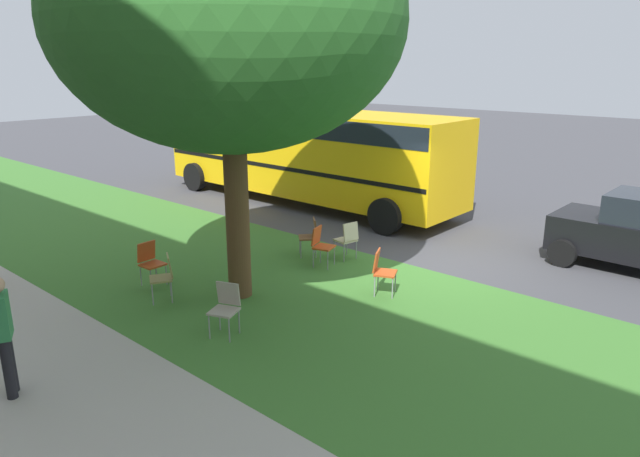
% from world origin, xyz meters
% --- Properties ---
extents(ground, '(80.00, 80.00, 0.00)m').
position_xyz_m(ground, '(0.00, 0.00, 0.00)').
color(ground, '#424247').
extents(grass_verge, '(48.00, 6.00, 0.01)m').
position_xyz_m(grass_verge, '(0.00, 3.20, 0.00)').
color(grass_verge, '#3D752D').
rests_on(grass_verge, ground).
extents(sidewalk_strip, '(48.00, 2.80, 0.01)m').
position_xyz_m(sidewalk_strip, '(0.00, 7.60, 0.00)').
color(sidewalk_strip, '#ADA89E').
rests_on(sidewalk_strip, ground).
extents(street_tree, '(6.01, 6.01, 7.19)m').
position_xyz_m(street_tree, '(1.74, 3.79, 4.96)').
color(street_tree, brown).
rests_on(street_tree, ground).
extents(chair_0, '(0.57, 0.57, 0.88)m').
position_xyz_m(chair_0, '(2.59, 4.88, 0.52)').
color(chair_0, olive).
rests_on(chair_0, ground).
extents(chair_1, '(0.50, 0.49, 0.88)m').
position_xyz_m(chair_1, '(1.49, 0.82, 0.52)').
color(chair_1, beige).
rests_on(chair_1, ground).
extents(chair_2, '(0.56, 0.55, 0.88)m').
position_xyz_m(chair_2, '(-0.27, 1.97, 0.52)').
color(chair_2, '#C64C1E').
rests_on(chair_2, ground).
extents(chair_3, '(0.52, 0.52, 0.88)m').
position_xyz_m(chair_3, '(1.66, 1.54, 0.52)').
color(chair_3, '#C64C1E').
rests_on(chair_3, ground).
extents(chair_4, '(0.54, 0.54, 0.88)m').
position_xyz_m(chair_4, '(0.64, 5.04, 0.52)').
color(chair_4, '#ADA393').
rests_on(chair_4, ground).
extents(chair_5, '(0.44, 0.43, 0.88)m').
position_xyz_m(chair_5, '(3.48, 4.61, 0.52)').
color(chair_5, '#C64C1E').
rests_on(chair_5, ground).
extents(chair_6, '(0.59, 0.59, 0.88)m').
position_xyz_m(chair_6, '(2.29, 1.17, 0.52)').
color(chair_6, brown).
rests_on(chair_6, ground).
extents(school_bus, '(10.40, 2.80, 2.88)m').
position_xyz_m(school_bus, '(6.00, -2.63, 1.76)').
color(school_bus, yellow).
rests_on(school_bus, ground).
extents(pedestrian_0, '(0.41, 0.34, 1.69)m').
position_xyz_m(pedestrian_0, '(1.42, 8.10, 0.93)').
color(pedestrian_0, black).
rests_on(pedestrian_0, ground).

